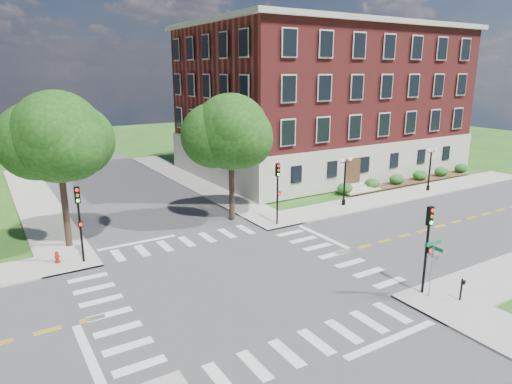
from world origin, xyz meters
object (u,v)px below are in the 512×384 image
traffic_signal_se (428,239)px  traffic_signal_ne (278,186)px  fire_hydrant (57,257)px  traffic_signal_nw (79,214)px  twin_lamp_east (430,167)px  push_button_post (462,288)px  twin_lamp_west (345,178)px  street_sign_pole (433,258)px

traffic_signal_se → traffic_signal_ne: 13.42m
fire_hydrant → traffic_signal_nw: bearing=-24.5°
traffic_signal_ne → traffic_signal_nw: 14.29m
traffic_signal_nw → twin_lamp_east: 32.88m
twin_lamp_east → push_button_post: (-17.33, -15.75, -1.73)m
traffic_signal_se → twin_lamp_east: 23.13m
traffic_signal_ne → twin_lamp_west: bearing=9.2°
traffic_signal_nw → twin_lamp_west: 22.30m
traffic_signal_se → street_sign_pole: bearing=-98.7°
street_sign_pole → fire_hydrant: bearing=136.9°
twin_lamp_east → fire_hydrant: 34.36m
push_button_post → fire_hydrant: bearing=136.6°
twin_lamp_east → fire_hydrant: size_ratio=5.64×
traffic_signal_se → traffic_signal_nw: same height
traffic_signal_se → fire_hydrant: traffic_signal_se is taller
traffic_signal_ne → twin_lamp_west: 8.12m
traffic_signal_nw → street_sign_pole: 20.38m
traffic_signal_se → fire_hydrant: (-16.01, 14.46, -2.72)m
traffic_signal_se → fire_hydrant: size_ratio=6.40×
traffic_signal_nw → twin_lamp_west: traffic_signal_nw is taller
street_sign_pole → push_button_post: 2.16m
traffic_signal_se → twin_lamp_west: (7.68, 14.71, -0.66)m
street_sign_pole → push_button_post: street_sign_pole is taller
twin_lamp_west → street_sign_pole: size_ratio=1.36×
traffic_signal_ne → traffic_signal_nw: bearing=178.4°
street_sign_pole → twin_lamp_east: bearing=38.5°
traffic_signal_nw → fire_hydrant: (-1.42, 0.65, -2.72)m
fire_hydrant → twin_lamp_east: bearing=-0.5°
traffic_signal_nw → street_sign_pole: traffic_signal_nw is taller
twin_lamp_west → push_button_post: (-6.73, -16.32, -1.73)m
twin_lamp_west → twin_lamp_east: size_ratio=1.00×
push_button_post → twin_lamp_west: bearing=67.6°
traffic_signal_se → street_sign_pole: 0.99m
twin_lamp_east → traffic_signal_nw: bearing=-179.4°
traffic_signal_ne → traffic_signal_nw: size_ratio=1.00×
traffic_signal_ne → twin_lamp_west: traffic_signal_ne is taller
traffic_signal_se → fire_hydrant: bearing=137.9°
traffic_signal_ne → street_sign_pole: 13.91m
traffic_signal_nw → push_button_post: bearing=-44.8°
twin_lamp_east → push_button_post: 23.48m
traffic_signal_ne → twin_lamp_west: (7.98, 1.29, -0.66)m
traffic_signal_ne → push_button_post: traffic_signal_ne is taller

